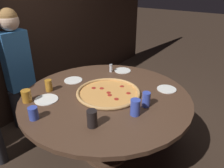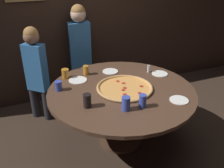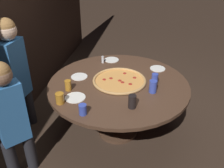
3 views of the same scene
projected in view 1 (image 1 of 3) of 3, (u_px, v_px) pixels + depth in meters
ground_plane at (107, 152)px, 2.50m from camera, size 24.00×24.00×0.00m
back_wall at (10, 22)px, 2.65m from camera, size 6.40×0.08×2.60m
dining_table at (106, 105)px, 2.22m from camera, size 1.68×1.68×0.74m
giant_pizza at (108, 93)px, 2.19m from camera, size 0.65×0.65×0.03m
drink_cup_far_left at (146, 99)px, 1.96m from camera, size 0.08×0.08×0.14m
drink_cup_near_left at (135, 107)px, 1.83m from camera, size 0.09×0.09×0.14m
drink_cup_far_right at (92, 119)px, 1.69m from camera, size 0.08×0.08×0.14m
drink_cup_front_edge at (49, 85)px, 2.23m from camera, size 0.07×0.07×0.12m
drink_cup_by_shaker at (27, 96)px, 2.03m from camera, size 0.09×0.09×0.12m
drink_cup_near_right at (33, 113)px, 1.78m from camera, size 0.08×0.08×0.11m
white_plate_right_side at (46, 100)px, 2.08m from camera, size 0.22×0.22×0.01m
white_plate_far_back at (73, 80)px, 2.47m from camera, size 0.20×0.20×0.01m
white_plate_beside_cup at (167, 89)px, 2.28m from camera, size 0.20×0.20×0.01m
white_plate_left_side at (123, 71)px, 2.73m from camera, size 0.20×0.20×0.01m
condiment_shaker at (111, 68)px, 2.68m from camera, size 0.04×0.04×0.10m
diner_far_right at (17, 64)px, 2.65m from camera, size 0.38×0.22×1.50m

